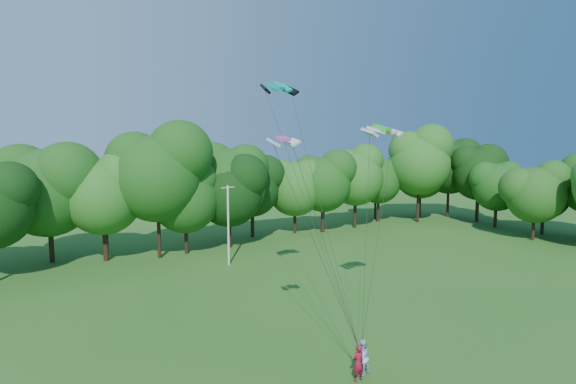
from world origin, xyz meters
TOP-DOWN VIEW (x-y plane):
  - utility_pole at (3.40, 28.17)m, footprint 1.54×0.47m
  - kite_flyer_left at (-0.10, 5.04)m, footprint 0.71×0.49m
  - kite_flyer_right at (0.46, 5.40)m, footprint 0.98×0.80m
  - kite_teal at (1.01, 14.67)m, footprint 2.51×1.14m
  - kite_green at (5.51, 9.59)m, footprint 2.76×1.41m
  - kite_pink at (-2.88, 7.74)m, footprint 1.62×0.89m
  - tree_back_center at (6.62, 34.88)m, footprint 8.28×8.28m
  - tree_back_east at (33.68, 39.89)m, footprint 6.70×6.70m
  - tree_flank_east at (39.66, 18.49)m, footprint 7.48×7.48m

SIDE VIEW (x-z plane):
  - kite_flyer_right at x=0.46m, z-range 0.00..1.88m
  - kite_flyer_left at x=-0.10m, z-range 0.00..1.90m
  - utility_pole at x=3.40m, z-range 0.12..7.96m
  - tree_back_east at x=33.68m, z-range 1.21..10.96m
  - tree_flank_east at x=39.66m, z-range 1.35..12.23m
  - tree_back_center at x=6.62m, z-range 1.50..13.54m
  - kite_pink at x=-2.88m, z-range 12.05..12.32m
  - kite_green at x=5.51m, z-range 12.66..13.14m
  - kite_teal at x=1.01m, z-range 15.42..16.06m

